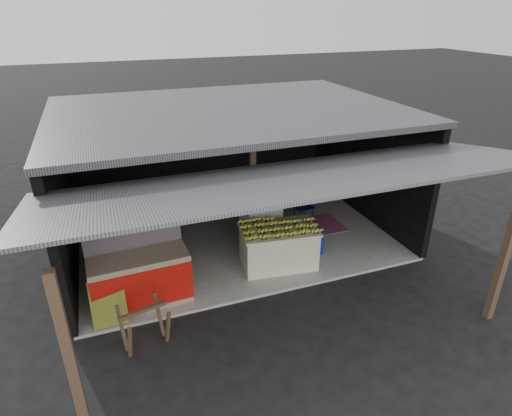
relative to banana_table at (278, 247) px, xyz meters
name	(u,v)px	position (x,y,z in m)	size (l,w,h in m)	color
ground	(272,295)	(-0.48, -0.86, -0.48)	(80.00, 80.00, 0.00)	black
concrete_slab	(232,234)	(-0.48, 1.64, -0.45)	(7.00, 5.00, 0.06)	gray
shophouse	(226,146)	(-0.48, 1.96, 1.62)	(7.40, 7.29, 3.02)	black
banana_table	(278,247)	(0.00, 0.00, 0.00)	(1.64, 1.13, 0.84)	white
banana_pile	(279,225)	(0.00, 0.00, 0.50)	(1.41, 0.85, 0.17)	gold
white_crate	(261,224)	(-0.01, 0.98, 0.03)	(0.87, 0.63, 0.91)	white
neighbor_stall	(140,276)	(-2.79, -0.26, 0.10)	(1.74, 0.85, 1.76)	#998466
green_signboard	(108,303)	(-3.37, -0.70, 0.00)	(0.57, 0.04, 0.85)	black
sawhorse	(144,323)	(-2.87, -1.41, -0.01)	(0.79, 0.78, 0.74)	#4E3927
water_barrel	(316,242)	(0.95, 0.15, -0.17)	(0.35, 0.35, 0.51)	navy
plastic_chair	(302,203)	(1.32, 1.62, 0.07)	(0.45, 0.45, 0.85)	#0A0F3B
magenta_rug	(312,226)	(1.44, 1.25, -0.42)	(1.50, 1.00, 0.01)	maroon
picture_frames	(198,131)	(-0.65, 4.04, 1.45)	(1.62, 0.04, 0.46)	black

